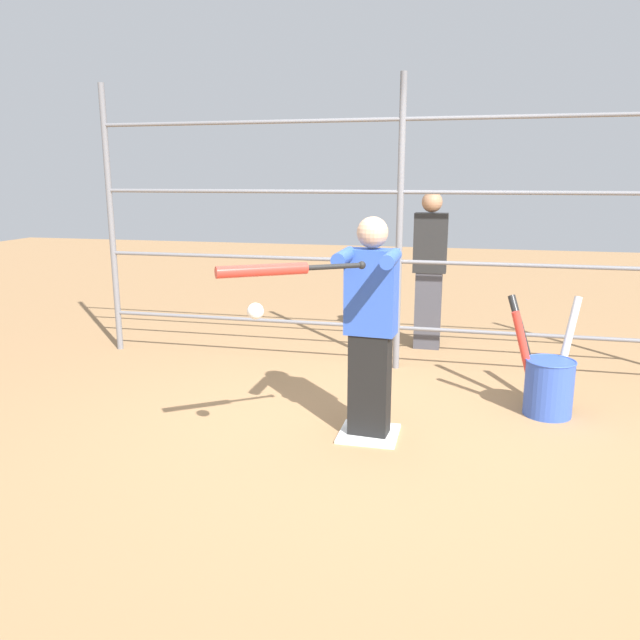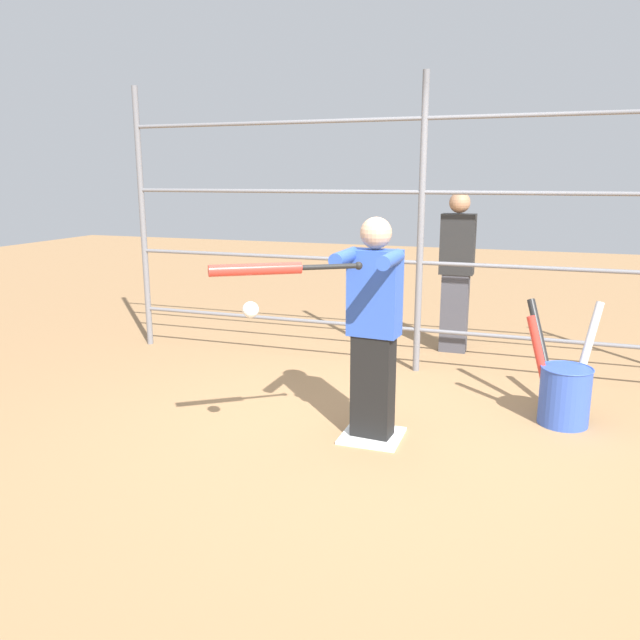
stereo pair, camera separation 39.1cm
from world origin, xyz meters
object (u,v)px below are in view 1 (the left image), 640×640
baseball_bat_swinging (276,270)px  bystander_behind_fence (429,268)px  bat_bucket (547,382)px  batter (371,322)px  softball_in_flight (255,311)px

baseball_bat_swinging → bystander_behind_fence: size_ratio=0.47×
baseball_bat_swinging → bat_bucket: baseball_bat_swinging is taller
batter → softball_in_flight: 0.89m
softball_in_flight → bat_bucket: 2.39m
softball_in_flight → bystander_behind_fence: 3.17m
bat_bucket → bystander_behind_fence: (1.00, -1.67, 0.59)m
bystander_behind_fence → baseball_bat_swinging: bearing=77.9°
batter → bystander_behind_fence: 2.41m
baseball_bat_swinging → batter: bearing=-121.8°
softball_in_flight → bystander_behind_fence: bystander_behind_fence is taller
softball_in_flight → bystander_behind_fence: bearing=-104.5°
batter → bat_bucket: bearing=-149.5°
softball_in_flight → baseball_bat_swinging: bearing=169.6°
batter → bystander_behind_fence: bearing=-95.5°
baseball_bat_swinging → softball_in_flight: bearing=-10.4°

